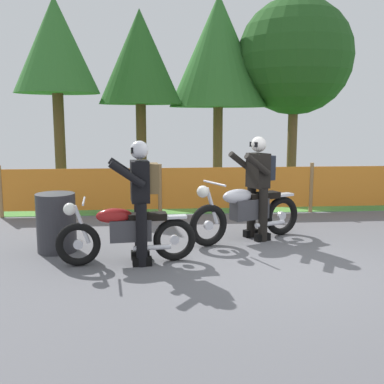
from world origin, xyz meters
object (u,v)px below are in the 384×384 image
at_px(motorcycle_lead, 246,211).
at_px(rider_trailing, 141,195).
at_px(oil_drum, 56,223).
at_px(motorcycle_trailing, 126,232).
at_px(rider_lead, 258,182).

xyz_separation_m(motorcycle_lead, rider_trailing, (-1.67, -1.04, 0.46)).
bearing_deg(oil_drum, motorcycle_lead, 7.27).
distance_m(motorcycle_lead, oil_drum, 2.98).
xyz_separation_m(motorcycle_trailing, oil_drum, (-1.07, 0.68, 0.00)).
xyz_separation_m(rider_lead, oil_drum, (-3.16, -0.47, -0.51)).
bearing_deg(motorcycle_lead, rider_lead, -179.49).
relative_size(motorcycle_trailing, oil_drum, 2.18).
relative_size(motorcycle_trailing, rider_trailing, 1.13).
xyz_separation_m(motorcycle_lead, oil_drum, (-2.95, -0.38, -0.05)).
height_order(motorcycle_lead, oil_drum, motorcycle_lead).
bearing_deg(rider_lead, rider_trailing, 6.77).
bearing_deg(motorcycle_trailing, rider_lead, -156.95).
xyz_separation_m(motorcycle_trailing, rider_lead, (2.09, 1.16, 0.51)).
bearing_deg(rider_lead, oil_drum, -15.75).
xyz_separation_m(motorcycle_lead, motorcycle_trailing, (-1.88, -1.06, -0.05)).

